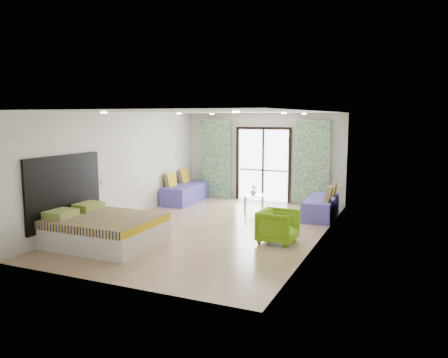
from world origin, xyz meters
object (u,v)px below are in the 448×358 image
at_px(bed, 104,230).
at_px(daybed_right, 321,206).
at_px(daybed_left, 185,192).
at_px(armchair, 278,225).
at_px(coffee_table, 254,196).

relative_size(bed, daybed_right, 1.14).
distance_m(bed, daybed_left, 4.65).
distance_m(daybed_left, armchair, 4.92).
bearing_deg(daybed_right, bed, -132.63).
relative_size(daybed_right, armchair, 2.46).
relative_size(daybed_right, coffee_table, 2.60).
xyz_separation_m(daybed_right, coffee_table, (-2.00, 0.40, 0.06)).
bearing_deg(armchair, coffee_table, 30.79).
bearing_deg(armchair, bed, 118.72).
bearing_deg(coffee_table, daybed_right, -11.34).
bearing_deg(daybed_left, coffee_table, -1.91).
bearing_deg(daybed_right, daybed_left, 172.66).
height_order(bed, daybed_right, daybed_right).
bearing_deg(bed, coffee_table, 71.00).
height_order(bed, daybed_left, daybed_left).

